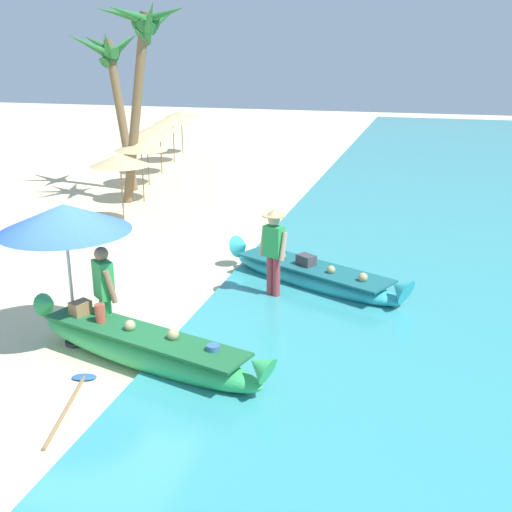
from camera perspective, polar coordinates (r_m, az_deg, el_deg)
name	(u,v)px	position (r m, az deg, el deg)	size (l,w,h in m)	color
ground_plane	(102,348)	(10.45, -13.77, -8.12)	(80.00, 80.00, 0.00)	beige
boat_green_foreground	(143,348)	(9.62, -10.16, -8.23)	(4.36, 1.76, 0.85)	#38B760
boat_cyan_midground	(313,276)	(12.54, 5.17, -1.79)	(4.06, 2.45, 0.77)	#33B2BC
person_vendor_hatted	(274,248)	(11.67, 1.60, 0.73)	(0.58, 0.44, 1.78)	#B2383D
person_tourist_customer	(104,291)	(10.19, -13.56, -3.07)	(0.55, 0.50, 1.66)	green
patio_umbrella_large	(64,218)	(10.01, -16.95, 3.27)	(2.02, 2.02, 2.32)	#B7B7BC
parasol_row_0	(120,160)	(17.17, -12.21, 8.50)	(1.60, 1.60, 1.91)	#8E6B47
parasol_row_1	(141,145)	(19.67, -10.36, 9.83)	(1.60, 1.60, 1.91)	#8E6B47
parasol_row_2	(147,135)	(22.09, -9.86, 10.77)	(1.60, 1.60, 1.91)	#8E6B47
parasol_row_3	(160,127)	(24.08, -8.69, 11.44)	(1.60, 1.60, 1.91)	#8E6B47
parasol_row_4	(173,120)	(26.64, -7.53, 12.14)	(1.60, 1.60, 1.91)	#8E6B47
parasol_row_5	(181,114)	(28.92, -6.77, 12.65)	(1.60, 1.60, 1.91)	#8E6B47
palm_tree_tall_inland	(142,40)	(19.08, -10.25, 18.69)	(2.65, 2.77, 5.86)	brown
palm_tree_leaning_seaward	(111,66)	(21.50, -13.01, 16.43)	(2.58, 2.51, 5.14)	brown
paddle	(72,398)	(9.14, -16.27, -12.23)	(0.66, 1.82, 0.05)	#8E6B47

